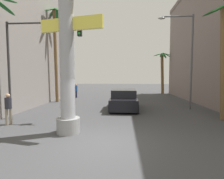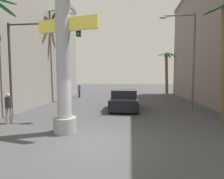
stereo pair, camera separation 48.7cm
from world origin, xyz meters
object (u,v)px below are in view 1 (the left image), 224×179
Objects in this scene: palm_tree_far_right at (162,69)px; palm_tree_mid_left at (56,41)px; street_lamp at (186,52)px; pedestrian_curb_left at (8,107)px; neon_sign_pole at (67,25)px; car_lead at (124,100)px; traffic_light_mast at (34,51)px; pedestrian_far_left at (76,90)px.

palm_tree_mid_left is at bearing -142.10° from palm_tree_far_right.
street_lamp is 12.74m from pedestrian_curb_left.
street_lamp is 1.19× the size of palm_tree_far_right.
street_lamp is (7.41, 6.43, -0.39)m from neon_sign_pole.
street_lamp is 0.79× the size of palm_tree_mid_left.
car_lead is at bearing -26.22° from palm_tree_mid_left.
palm_tree_far_right is 16.20m from palm_tree_mid_left.
pedestrian_curb_left is (-0.81, -1.36, -3.14)m from traffic_light_mast.
pedestrian_far_left reaches higher than car_lead.
palm_tree_far_right is (11.22, 16.89, -0.36)m from traffic_light_mast.
street_lamp is at bearing -14.81° from palm_tree_mid_left.
street_lamp reaches higher than traffic_light_mast.
street_lamp reaches higher than palm_tree_far_right.
neon_sign_pole reaches higher than palm_tree_far_right.
pedestrian_curb_left is at bearing -154.22° from street_lamp.
street_lamp is 12.98m from palm_tree_far_right.
palm_tree_mid_left reaches higher than traffic_light_mast.
pedestrian_far_left is at bearing 129.30° from car_lead.
street_lamp is at bearing -94.40° from palm_tree_far_right.
pedestrian_curb_left is at bearing 163.03° from neon_sign_pole.
traffic_light_mast is 0.94× the size of palm_tree_far_right.
street_lamp is at bearing 25.78° from pedestrian_curb_left.
pedestrian_curb_left is (-12.02, -18.25, -2.79)m from palm_tree_far_right.
pedestrian_curb_left is (0.62, -8.41, -5.17)m from palm_tree_mid_left.
palm_tree_far_right is at bearing 56.40° from traffic_light_mast.
traffic_light_mast is 3.43× the size of pedestrian_far_left.
neon_sign_pole is at bearing -16.97° from pedestrian_curb_left.
neon_sign_pole is at bearing -113.46° from palm_tree_far_right.
neon_sign_pole is 7.85m from car_lead.
car_lead is 7.99m from pedestrian_curb_left.
car_lead is 14.74m from palm_tree_far_right.
pedestrian_curb_left is at bearing -91.55° from pedestrian_far_left.
traffic_light_mast is at bearing -78.58° from palm_tree_mid_left.
palm_tree_mid_left is at bearing -104.03° from pedestrian_far_left.
palm_tree_mid_left is (-1.42, 7.04, 2.03)m from traffic_light_mast.
car_lead is 0.50× the size of palm_tree_mid_left.
neon_sign_pole is 5.85× the size of pedestrian_curb_left.
car_lead is at bearing -50.70° from pedestrian_far_left.
palm_tree_mid_left is at bearing 153.78° from car_lead.
pedestrian_far_left is at bearing -152.64° from palm_tree_far_right.
traffic_light_mast reaches higher than car_lead.
neon_sign_pole is at bearing -112.39° from car_lead.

